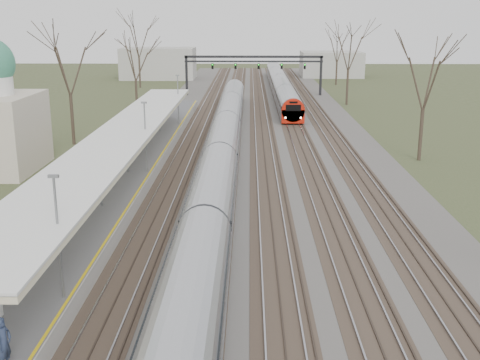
# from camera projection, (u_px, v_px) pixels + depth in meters

# --- Properties ---
(track_bed) EXTENTS (24.00, 160.00, 0.22)m
(track_bed) POSITION_uv_depth(u_px,v_px,m) (255.00, 131.00, 63.55)
(track_bed) COLOR #474442
(track_bed) RESTS_ON ground
(platform) EXTENTS (3.50, 69.00, 1.00)m
(platform) POSITION_uv_depth(u_px,v_px,m) (137.00, 167.00, 46.70)
(platform) COLOR #9E9B93
(platform) RESTS_ON ground
(canopy) EXTENTS (4.10, 50.00, 3.11)m
(canopy) POSITION_uv_depth(u_px,v_px,m) (123.00, 134.00, 41.44)
(canopy) COLOR slate
(canopy) RESTS_ON platform
(signal_gantry) EXTENTS (21.00, 0.59, 6.08)m
(signal_gantry) POSITION_uv_depth(u_px,v_px,m) (254.00, 63.00, 91.20)
(signal_gantry) COLOR black
(signal_gantry) RESTS_ON ground
(tree_west_far) EXTENTS (5.50, 5.50, 11.33)m
(tree_west_far) POSITION_uv_depth(u_px,v_px,m) (68.00, 59.00, 54.97)
(tree_west_far) COLOR #2D231C
(tree_west_far) RESTS_ON ground
(tree_east_far) EXTENTS (5.00, 5.00, 10.30)m
(tree_east_far) POSITION_uv_depth(u_px,v_px,m) (426.00, 74.00, 48.89)
(tree_east_far) COLOR #2D231C
(tree_east_far) RESTS_ON ground
(train_near) EXTENTS (2.62, 75.21, 3.05)m
(train_near) POSITION_uv_depth(u_px,v_px,m) (224.00, 143.00, 50.77)
(train_near) COLOR #999BA2
(train_near) RESTS_ON ground
(train_far) EXTENTS (2.62, 60.21, 3.05)m
(train_far) POSITION_uv_depth(u_px,v_px,m) (280.00, 84.00, 95.31)
(train_far) COLOR #999BA2
(train_far) RESTS_ON ground
(passenger) EXTENTS (0.55, 0.73, 1.84)m
(passenger) POSITION_uv_depth(u_px,v_px,m) (4.00, 344.00, 18.75)
(passenger) COLOR #27324D
(passenger) RESTS_ON platform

